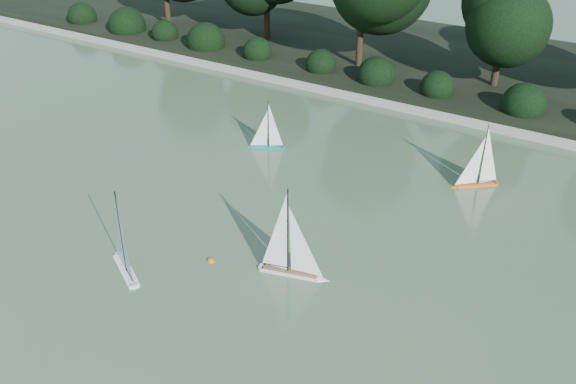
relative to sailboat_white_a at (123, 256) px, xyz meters
The scene contains 10 objects.
ground 1.68m from the sailboat_white_a, ahead, with size 80.00×80.00×0.00m, color #2D4127.
pond_coping 9.36m from the sailboat_white_a, 79.85° to the left, with size 40.00×0.35×0.18m, color gray.
far_bank 13.32m from the sailboat_white_a, 82.88° to the left, with size 40.00×8.00×0.30m, color black.
tree_line 12.23m from the sailboat_white_a, 76.11° to the left, with size 26.31×3.93×4.39m.
shrub_hedge 10.25m from the sailboat_white_a, 80.74° to the left, with size 29.10×1.10×1.10m.
sailboat_white_a is the anchor object (origin of this frame).
sailboat_white_b 2.92m from the sailboat_white_a, 29.52° to the left, with size 1.25×0.51×1.72m.
sailboat_orange 7.27m from the sailboat_white_a, 56.73° to the left, with size 0.89×0.84×1.49m.
sailboat_teal 5.28m from the sailboat_white_a, 98.09° to the left, with size 0.87×0.53×1.26m.
race_buoy 1.49m from the sailboat_white_a, 40.96° to the left, with size 0.14×0.14×0.14m, color #EF540C.
Camera 1 is at (5.52, -6.13, 6.46)m, focal length 40.00 mm.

